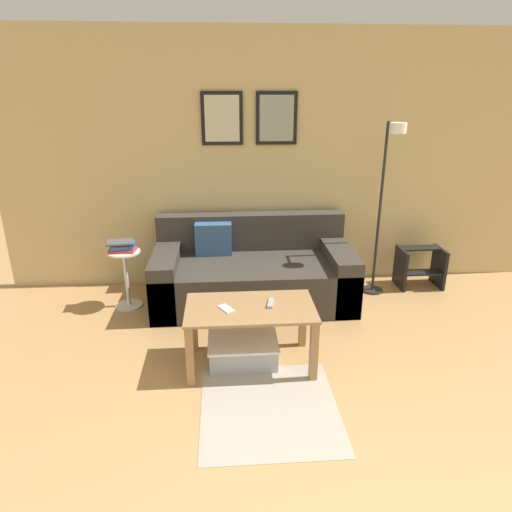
{
  "coord_description": "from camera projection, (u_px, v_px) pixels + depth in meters",
  "views": [
    {
      "loc": [
        -0.56,
        -0.95,
        2.0
      ],
      "look_at": [
        -0.33,
        2.13,
        0.85
      ],
      "focal_mm": 32.0,
      "sensor_mm": 36.0,
      "label": 1
    }
  ],
  "objects": [
    {
      "name": "book_stack",
      "position": [
        122.0,
        246.0,
        4.23
      ],
      "size": [
        0.27,
        0.2,
        0.1
      ],
      "color": "#B73333",
      "rests_on": "side_table"
    },
    {
      "name": "couch",
      "position": [
        252.0,
        273.0,
        4.5
      ],
      "size": [
        1.91,
        0.97,
        0.79
      ],
      "color": "#38332D",
      "rests_on": "ground_plane"
    },
    {
      "name": "side_table",
      "position": [
        126.0,
        274.0,
        4.32
      ],
      "size": [
        0.3,
        0.3,
        0.56
      ],
      "color": "silver",
      "rests_on": "ground_plane"
    },
    {
      "name": "area_rug",
      "position": [
        269.0,
        408.0,
        3.02
      ],
      "size": [
        0.9,
        0.96,
        0.01
      ],
      "primitive_type": "cube",
      "color": "#A39989",
      "rests_on": "ground_plane"
    },
    {
      "name": "floor_lamp",
      "position": [
        386.0,
        192.0,
        4.28
      ],
      "size": [
        0.21,
        0.43,
        1.71
      ],
      "color": "black",
      "rests_on": "ground_plane"
    },
    {
      "name": "cell_phone",
      "position": [
        226.0,
        308.0,
        3.31
      ],
      "size": [
        0.13,
        0.15,
        0.01
      ],
      "primitive_type": "cube",
      "rotation": [
        0.0,
        0.0,
        0.54
      ],
      "color": "silver",
      "rests_on": "coffee_table"
    },
    {
      "name": "coffee_table",
      "position": [
        250.0,
        318.0,
        3.38
      ],
      "size": [
        0.95,
        0.54,
        0.48
      ],
      "color": "#997047",
      "rests_on": "ground_plane"
    },
    {
      "name": "remote_control",
      "position": [
        271.0,
        303.0,
        3.38
      ],
      "size": [
        0.07,
        0.16,
        0.02
      ],
      "primitive_type": "cube",
      "rotation": [
        0.0,
        0.0,
        -0.21
      ],
      "color": "#99999E",
      "rests_on": "coffee_table"
    },
    {
      "name": "step_stool",
      "position": [
        420.0,
        266.0,
        4.81
      ],
      "size": [
        0.45,
        0.32,
        0.42
      ],
      "color": "black",
      "rests_on": "ground_plane"
    },
    {
      "name": "wall_back",
      "position": [
        276.0,
        162.0,
        4.65
      ],
      "size": [
        5.6,
        0.09,
        2.55
      ],
      "color": "tan",
      "rests_on": "ground_plane"
    },
    {
      "name": "storage_bin",
      "position": [
        243.0,
        349.0,
        3.53
      ],
      "size": [
        0.53,
        0.42,
        0.19
      ],
      "color": "#9EA3A8",
      "rests_on": "ground_plane"
    }
  ]
}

